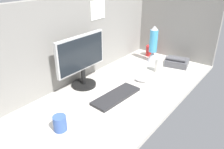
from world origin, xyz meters
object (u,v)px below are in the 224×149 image
monitor (82,59)px  mug_ceramic_blue (60,123)px  mug_red_plastic (150,51)px  desk_phone (177,62)px  lava_lamp (153,47)px  keyboard (116,96)px  mouse (141,79)px  mug_ceramic_white (159,65)px

monitor → mug_ceramic_blue: size_ratio=5.01×
mug_red_plastic → desk_phone: 31.95cm
mug_red_plastic → desk_phone: mug_red_plastic is taller
mug_ceramic_blue → lava_lamp: 118.29cm
keyboard → mouse: bearing=1.7°
monitor → lava_lamp: monitor is taller
keyboard → mouse: mouse is taller
desk_phone → mug_ceramic_blue: bearing=173.6°
mug_red_plastic → mug_ceramic_blue: (-128.43, -17.50, -0.78)cm
mouse → mug_ceramic_blue: bearing=154.4°
monitor → desk_phone: 89.41cm
monitor → mug_red_plastic: size_ratio=4.25×
mug_red_plastic → mug_ceramic_white: bearing=-139.9°
mug_red_plastic → mug_ceramic_blue: bearing=-172.2°
lava_lamp → keyboard: bearing=-170.0°
mug_ceramic_blue → lava_lamp: (117.56, 9.06, 9.56)cm
mug_ceramic_white → lava_lamp: size_ratio=0.36×
monitor → mug_ceramic_blue: (-43.38, -25.82, -16.82)cm
mouse → desk_phone: (46.33, -8.81, 1.49)cm
lava_lamp → mug_red_plastic: bearing=37.8°
mug_ceramic_white → monitor: bearing=150.1°
monitor → mug_ceramic_white: bearing=-29.9°
keyboard → mouse: (30.47, -1.09, 0.70)cm
lava_lamp → desk_phone: bearing=-80.0°
mouse → lava_lamp: bearing=-3.7°
mug_red_plastic → monitor: bearing=174.4°
keyboard → desk_phone: 77.47cm
lava_lamp → monitor: bearing=167.3°
mouse → mug_red_plastic: mug_red_plastic is taller
mug_ceramic_blue → desk_phone: bearing=-6.4°
mouse → desk_phone: desk_phone is taller
mug_ceramic_blue → mug_ceramic_white: size_ratio=0.73×
mug_red_plastic → desk_phone: size_ratio=0.46×
monitor → mug_red_plastic: 86.95cm
mouse → mug_ceramic_white: size_ratio=0.81×
desk_phone → mouse: bearing=169.2°
monitor → mug_ceramic_blue: 53.21cm
mouse → lava_lamp: (42.32, 13.89, 12.19)cm
mug_red_plastic → mug_ceramic_white: 37.44cm
mug_red_plastic → lava_lamp: lava_lamp is taller
mug_red_plastic → mug_ceramic_white: mug_ceramic_white is taller
mug_red_plastic → mouse: bearing=-157.2°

